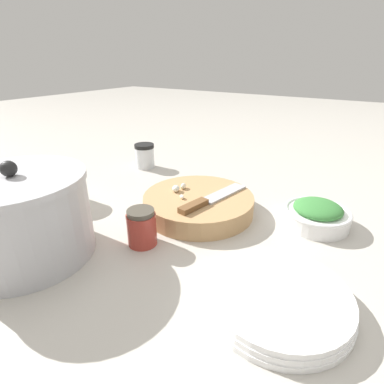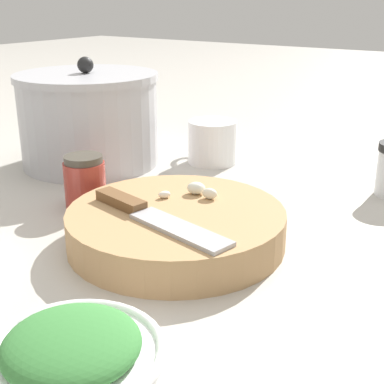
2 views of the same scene
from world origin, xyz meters
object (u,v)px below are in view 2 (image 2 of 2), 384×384
object	(u,v)px
chef_knife	(150,214)
coffee_mug	(212,142)
garlic_cloves	(196,190)
herb_bowl	(73,361)
honey_jar	(86,182)
stock_pot	(89,119)
cutting_board	(176,227)

from	to	relation	value
chef_knife	coffee_mug	xyz separation A→B (m)	(0.35, 0.14, -0.01)
garlic_cloves	coffee_mug	xyz separation A→B (m)	(0.26, 0.14, -0.01)
chef_knife	coffee_mug	bearing A→B (deg)	-147.34
herb_bowl	garlic_cloves	bearing A→B (deg)	17.22
honey_jar	stock_pot	size ratio (longest dim) A/B	0.31
garlic_cloves	herb_bowl	world-z (taller)	garlic_cloves
chef_knife	coffee_mug	size ratio (longest dim) A/B	1.89
garlic_cloves	stock_pot	bearing A→B (deg)	67.77
coffee_mug	garlic_cloves	bearing A→B (deg)	-151.58
chef_knife	coffee_mug	world-z (taller)	coffee_mug
cutting_board	herb_bowl	xyz separation A→B (m)	(-0.26, -0.09, 0.01)
coffee_mug	honey_jar	world-z (taller)	same
cutting_board	chef_knife	world-z (taller)	chef_knife
coffee_mug	honey_jar	distance (m)	0.29
garlic_cloves	herb_bowl	size ratio (longest dim) A/B	0.48
cutting_board	stock_pot	bearing A→B (deg)	60.49
garlic_cloves	stock_pot	world-z (taller)	stock_pot
garlic_cloves	honey_jar	distance (m)	0.18
garlic_cloves	coffee_mug	world-z (taller)	coffee_mug
chef_knife	garlic_cloves	world-z (taller)	garlic_cloves
garlic_cloves	herb_bowl	distance (m)	0.33
garlic_cloves	coffee_mug	bearing A→B (deg)	28.42
stock_pot	cutting_board	bearing A→B (deg)	-119.51
herb_bowl	stock_pot	size ratio (longest dim) A/B	0.58
garlic_cloves	stock_pot	size ratio (longest dim) A/B	0.28
herb_bowl	coffee_mug	bearing A→B (deg)	22.52
cutting_board	honey_jar	distance (m)	0.18
cutting_board	coffee_mug	bearing A→B (deg)	25.09
coffee_mug	stock_pot	world-z (taller)	stock_pot
honey_jar	stock_pot	bearing A→B (deg)	42.77
herb_bowl	stock_pot	xyz separation A→B (m)	(0.44, 0.42, 0.05)
coffee_mug	stock_pot	distance (m)	0.22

